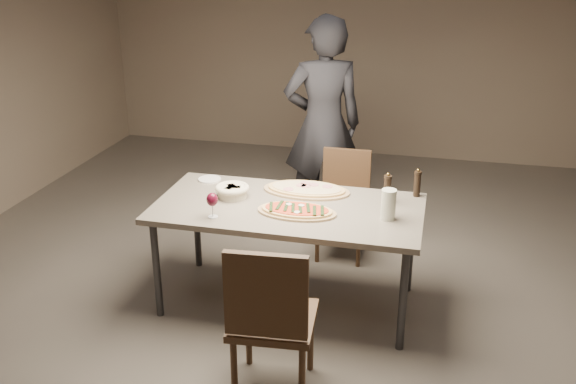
% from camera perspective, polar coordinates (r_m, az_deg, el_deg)
% --- Properties ---
extents(room, '(7.00, 7.00, 7.00)m').
position_cam_1_polar(room, '(4.10, 0.00, 7.14)').
color(room, '#58514B').
rests_on(room, ground).
extents(dining_table, '(1.80, 0.90, 0.75)m').
position_cam_1_polar(dining_table, '(4.34, 0.00, -1.92)').
color(dining_table, slate).
rests_on(dining_table, ground).
extents(zucchini_pizza, '(0.53, 0.29, 0.05)m').
position_cam_1_polar(zucchini_pizza, '(4.20, 0.79, -1.67)').
color(zucchini_pizza, tan).
rests_on(zucchini_pizza, dining_table).
extents(ham_pizza, '(0.62, 0.34, 0.04)m').
position_cam_1_polar(ham_pizza, '(4.55, 1.65, 0.23)').
color(ham_pizza, tan).
rests_on(ham_pizza, dining_table).
extents(bread_basket, '(0.24, 0.24, 0.08)m').
position_cam_1_polar(bread_basket, '(4.46, -4.97, 0.16)').
color(bread_basket, beige).
rests_on(bread_basket, dining_table).
extents(oil_dish, '(0.14, 0.14, 0.02)m').
position_cam_1_polar(oil_dish, '(4.58, 1.30, 0.30)').
color(oil_dish, white).
rests_on(oil_dish, dining_table).
extents(pepper_mill_left, '(0.05, 0.05, 0.20)m').
position_cam_1_polar(pepper_mill_left, '(4.53, 11.42, 0.77)').
color(pepper_mill_left, black).
rests_on(pepper_mill_left, dining_table).
extents(pepper_mill_right, '(0.05, 0.05, 0.21)m').
position_cam_1_polar(pepper_mill_right, '(4.39, 8.82, 0.32)').
color(pepper_mill_right, black).
rests_on(pepper_mill_right, dining_table).
extents(carafe, '(0.10, 0.10, 0.20)m').
position_cam_1_polar(carafe, '(4.13, 8.92, -1.10)').
color(carafe, silver).
rests_on(carafe, dining_table).
extents(wine_glass, '(0.08, 0.08, 0.17)m').
position_cam_1_polar(wine_glass, '(4.13, -6.76, -0.75)').
color(wine_glass, silver).
rests_on(wine_glass, dining_table).
extents(side_plate, '(0.17, 0.17, 0.01)m').
position_cam_1_polar(side_plate, '(4.80, -6.99, 1.13)').
color(side_plate, white).
rests_on(side_plate, dining_table).
extents(chair_near, '(0.50, 0.50, 0.97)m').
position_cam_1_polar(chair_near, '(3.52, -1.58, -10.82)').
color(chair_near, '#432D1C').
rests_on(chair_near, ground).
extents(chair_far, '(0.40, 0.40, 0.85)m').
position_cam_1_polar(chair_far, '(5.19, 5.00, -0.46)').
color(chair_far, '#432D1C').
rests_on(chair_far, ground).
extents(diner, '(0.79, 0.66, 1.86)m').
position_cam_1_polar(diner, '(5.51, 3.12, 5.94)').
color(diner, black).
rests_on(diner, ground).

